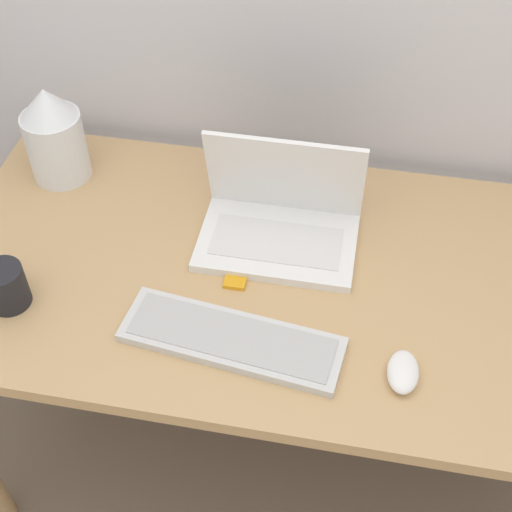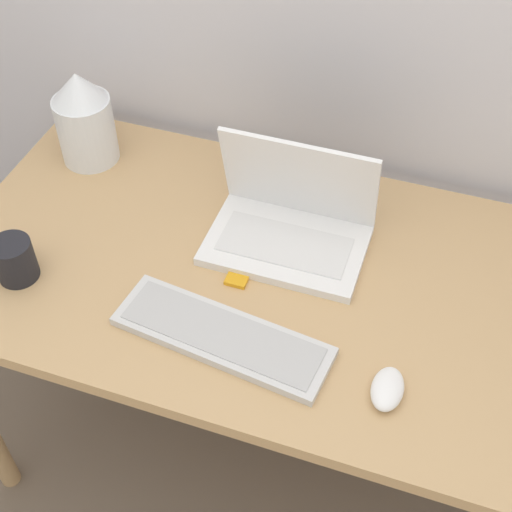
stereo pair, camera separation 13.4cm
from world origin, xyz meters
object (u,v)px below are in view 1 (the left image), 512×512
(mug, at_px, (5,286))
(vase, at_px, (54,134))
(mp3_player, at_px, (236,278))
(mouse, at_px, (403,372))
(keyboard, at_px, (232,339))
(laptop, at_px, (280,219))

(mug, bearing_deg, vase, 96.22)
(mp3_player, xyz_separation_m, mug, (-0.42, -0.14, 0.04))
(mug, bearing_deg, mouse, -2.81)
(keyboard, relative_size, mp3_player, 7.54)
(laptop, bearing_deg, mouse, -49.00)
(keyboard, bearing_deg, laptop, 81.93)
(mug, bearing_deg, laptop, 29.56)
(mouse, relative_size, mp3_player, 1.65)
(laptop, xyz_separation_m, mp3_player, (-0.07, -0.14, -0.05))
(keyboard, relative_size, mug, 4.76)
(laptop, height_order, mug, laptop)
(mp3_player, distance_m, mug, 0.45)
(vase, bearing_deg, keyboard, -39.84)
(laptop, relative_size, mug, 3.65)
(laptop, height_order, mouse, laptop)
(keyboard, bearing_deg, mouse, -3.50)
(keyboard, xyz_separation_m, vase, (-0.49, 0.41, 0.10))
(mouse, distance_m, vase, 0.91)
(mouse, relative_size, vase, 0.41)
(mouse, xyz_separation_m, mp3_player, (-0.34, 0.17, -0.01))
(laptop, xyz_separation_m, mug, (-0.49, -0.28, -0.01))
(vase, bearing_deg, mug, -83.78)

